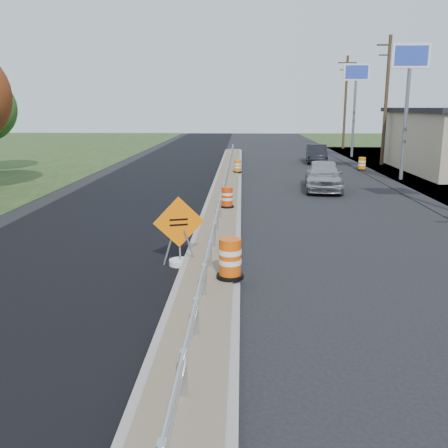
{
  "coord_description": "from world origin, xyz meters",
  "views": [
    {
      "loc": [
        0.81,
        -14.51,
        4.34
      ],
      "look_at": [
        0.33,
        -0.78,
        1.1
      ],
      "focal_mm": 40.0,
      "sensor_mm": 36.0,
      "label": 1
    }
  ],
  "objects_px": {
    "caution_sign": "(179,248)",
    "car_dark_mid": "(316,154)",
    "barrel_median_near": "(230,259)",
    "barrel_median_far": "(238,167)",
    "barrel_median_mid": "(227,198)",
    "barrel_shoulder_mid": "(362,164)",
    "car_silver": "(324,175)"
  },
  "relations": [
    {
      "from": "caution_sign",
      "to": "car_dark_mid",
      "type": "xyz_separation_m",
      "value": [
        7.63,
        26.64,
        0.21
      ]
    },
    {
      "from": "barrel_median_near",
      "to": "barrel_median_far",
      "type": "height_order",
      "value": "barrel_median_near"
    },
    {
      "from": "barrel_median_mid",
      "to": "barrel_shoulder_mid",
      "type": "xyz_separation_m",
      "value": [
        8.98,
        14.62,
        -0.2
      ]
    },
    {
      "from": "barrel_median_near",
      "to": "barrel_median_far",
      "type": "xyz_separation_m",
      "value": [
        -0.0,
        20.24,
        -0.1
      ]
    },
    {
      "from": "barrel_median_mid",
      "to": "barrel_median_far",
      "type": "xyz_separation_m",
      "value": [
        0.33,
        11.41,
        -0.03
      ]
    },
    {
      "from": "caution_sign",
      "to": "barrel_median_far",
      "type": "height_order",
      "value": "caution_sign"
    },
    {
      "from": "caution_sign",
      "to": "barrel_shoulder_mid",
      "type": "bearing_deg",
      "value": 48.23
    },
    {
      "from": "barrel_median_near",
      "to": "barrel_median_far",
      "type": "relative_size",
      "value": 1.27
    },
    {
      "from": "barrel_median_mid",
      "to": "car_dark_mid",
      "type": "bearing_deg",
      "value": 71.48
    },
    {
      "from": "barrel_median_far",
      "to": "barrel_median_near",
      "type": "bearing_deg",
      "value": -90.0
    },
    {
      "from": "barrel_median_near",
      "to": "car_dark_mid",
      "type": "relative_size",
      "value": 0.23
    },
    {
      "from": "car_silver",
      "to": "barrel_median_far",
      "type": "bearing_deg",
      "value": 136.71
    },
    {
      "from": "barrel_shoulder_mid",
      "to": "car_dark_mid",
      "type": "height_order",
      "value": "car_dark_mid"
    },
    {
      "from": "car_dark_mid",
      "to": "car_silver",
      "type": "bearing_deg",
      "value": -91.55
    },
    {
      "from": "car_silver",
      "to": "barrel_shoulder_mid",
      "type": "bearing_deg",
      "value": 71.18
    },
    {
      "from": "barrel_median_mid",
      "to": "car_silver",
      "type": "xyz_separation_m",
      "value": [
        4.94,
        6.0,
        0.17
      ]
    },
    {
      "from": "barrel_median_near",
      "to": "barrel_median_mid",
      "type": "height_order",
      "value": "barrel_median_near"
    },
    {
      "from": "caution_sign",
      "to": "barrel_shoulder_mid",
      "type": "height_order",
      "value": "caution_sign"
    },
    {
      "from": "barrel_median_near",
      "to": "car_dark_mid",
      "type": "xyz_separation_m",
      "value": [
        6.18,
        28.29,
        0.01
      ]
    },
    {
      "from": "barrel_median_far",
      "to": "car_silver",
      "type": "height_order",
      "value": "car_silver"
    },
    {
      "from": "barrel_median_near",
      "to": "car_silver",
      "type": "bearing_deg",
      "value": 72.73
    },
    {
      "from": "barrel_median_mid",
      "to": "car_dark_mid",
      "type": "height_order",
      "value": "car_dark_mid"
    },
    {
      "from": "barrel_median_far",
      "to": "car_silver",
      "type": "relative_size",
      "value": 0.17
    },
    {
      "from": "barrel_median_near",
      "to": "barrel_median_mid",
      "type": "relative_size",
      "value": 1.17
    },
    {
      "from": "barrel_shoulder_mid",
      "to": "car_silver",
      "type": "relative_size",
      "value": 0.19
    },
    {
      "from": "barrel_median_near",
      "to": "caution_sign",
      "type": "bearing_deg",
      "value": 131.34
    },
    {
      "from": "caution_sign",
      "to": "barrel_median_far",
      "type": "xyz_separation_m",
      "value": [
        1.45,
        18.59,
        0.11
      ]
    },
    {
      "from": "barrel_median_near",
      "to": "barrel_median_mid",
      "type": "distance_m",
      "value": 8.84
    },
    {
      "from": "barrel_median_mid",
      "to": "car_dark_mid",
      "type": "xyz_separation_m",
      "value": [
        6.52,
        19.46,
        0.08
      ]
    },
    {
      "from": "barrel_median_near",
      "to": "barrel_median_far",
      "type": "distance_m",
      "value": 20.24
    },
    {
      "from": "caution_sign",
      "to": "car_dark_mid",
      "type": "bearing_deg",
      "value": 57.09
    },
    {
      "from": "barrel_median_far",
      "to": "car_silver",
      "type": "bearing_deg",
      "value": -49.57
    }
  ]
}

